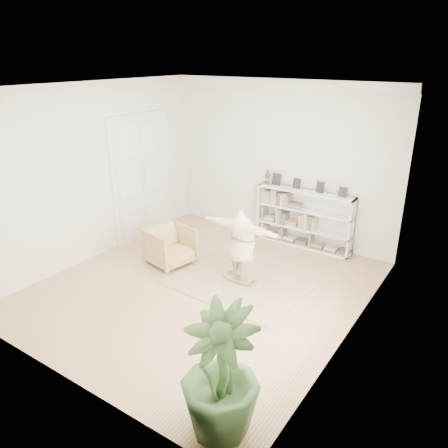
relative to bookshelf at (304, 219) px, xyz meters
The scene contains 9 objects.
floor 2.98m from the bookshelf, 104.79° to the right, with size 6.00×6.00×0.00m, color olive.
room_shell 2.97m from the bookshelf, behind, with size 6.00×6.00×6.00m.
doors 3.84m from the bookshelf, 156.24° to the right, with size 0.09×1.78×2.92m.
bookshelf is the anchor object (origin of this frame).
armchair 3.05m from the bookshelf, 128.67° to the right, with size 0.84×0.87×0.79m, color tan.
rug 2.35m from the bookshelf, 96.48° to the right, with size 2.50×2.00×0.02m, color tan.
rocker_board 2.33m from the bookshelf, 96.48° to the right, with size 0.48×0.30×0.10m.
person 2.27m from the bookshelf, 96.48° to the right, with size 1.70×0.46×1.39m, color beige.
houseplant 5.55m from the bookshelf, 75.41° to the right, with size 0.91×0.91×1.63m, color #35582C.
Camera 1 is at (4.34, -5.75, 4.10)m, focal length 35.00 mm.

